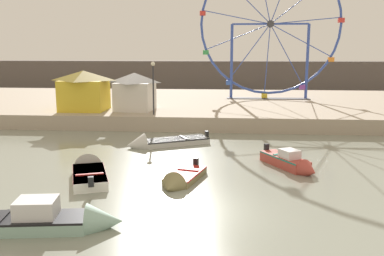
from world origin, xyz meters
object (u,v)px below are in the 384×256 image
carnival_booth_yellow_awning (84,90)px  motorboat_pale_grey (159,143)px  ferris_wheel_blue_frame (270,26)px  promenade_lamp_near (153,80)px  motorboat_olive_wood (180,180)px  motorboat_white_red_stripe (89,171)px  motorboat_faded_red (291,162)px  carnival_booth_white_ticket (135,91)px  motorboat_seafoam (50,220)px

carnival_booth_yellow_awning → motorboat_pale_grey: bearing=-46.0°
ferris_wheel_blue_frame → promenade_lamp_near: ferris_wheel_blue_frame is taller
promenade_lamp_near → ferris_wheel_blue_frame: bearing=49.5°
motorboat_olive_wood → ferris_wheel_blue_frame: bearing=-179.1°
motorboat_white_red_stripe → motorboat_olive_wood: bearing=-120.5°
motorboat_faded_red → carnival_booth_white_ticket: carnival_booth_white_ticket is taller
motorboat_seafoam → ferris_wheel_blue_frame: ferris_wheel_blue_frame is taller
motorboat_faded_red → carnival_booth_yellow_awning: carnival_booth_yellow_awning is taller
motorboat_olive_wood → motorboat_seafoam: (-3.93, -5.45, 0.15)m
ferris_wheel_blue_frame → carnival_booth_white_ticket: size_ratio=4.16×
motorboat_white_red_stripe → ferris_wheel_blue_frame: bearing=-44.8°
motorboat_white_red_stripe → promenade_lamp_near: promenade_lamp_near is taller
carnival_booth_white_ticket → motorboat_pale_grey: bearing=-63.2°
motorboat_pale_grey → promenade_lamp_near: 6.85m
ferris_wheel_blue_frame → carnival_booth_white_ticket: ferris_wheel_blue_frame is taller
motorboat_olive_wood → motorboat_pale_grey: bearing=-148.9°
motorboat_white_red_stripe → motorboat_olive_wood: size_ratio=1.21×
ferris_wheel_blue_frame → motorboat_white_red_stripe: bearing=-114.3°
motorboat_pale_grey → ferris_wheel_blue_frame: size_ratio=0.38×
motorboat_white_red_stripe → motorboat_seafoam: motorboat_seafoam is taller
motorboat_olive_wood → carnival_booth_yellow_awning: (-9.66, 15.30, 2.66)m
motorboat_olive_wood → carnival_booth_yellow_awning: carnival_booth_yellow_awning is taller
ferris_wheel_blue_frame → motorboat_pale_grey: bearing=-116.3°
motorboat_white_red_stripe → promenade_lamp_near: size_ratio=1.15×
carnival_booth_yellow_awning → motorboat_olive_wood: bearing=-58.1°
motorboat_faded_red → ferris_wheel_blue_frame: bearing=148.7°
motorboat_white_red_stripe → carnival_booth_white_ticket: bearing=-17.0°
motorboat_white_red_stripe → carnival_booth_yellow_awning: bearing=-1.3°
motorboat_olive_wood → promenade_lamp_near: (-3.55, 13.39, 3.60)m
motorboat_faded_red → ferris_wheel_blue_frame: ferris_wheel_blue_frame is taller
motorboat_white_red_stripe → motorboat_pale_grey: bearing=-39.6°
motorboat_seafoam → promenade_lamp_near: promenade_lamp_near is taller
motorboat_olive_wood → motorboat_seafoam: 6.72m
carnival_booth_yellow_awning → carnival_booth_white_ticket: (4.15, 0.41, -0.09)m
motorboat_pale_grey → motorboat_white_red_stripe: (-2.39, -6.88, 0.03)m
motorboat_faded_red → motorboat_white_red_stripe: bearing=-107.2°
motorboat_white_red_stripe → carnival_booth_white_ticket: size_ratio=1.35×
motorboat_pale_grey → ferris_wheel_blue_frame: ferris_wheel_blue_frame is taller
carnival_booth_yellow_awning → promenade_lamp_near: (6.12, -1.90, 0.94)m
motorboat_pale_grey → motorboat_faded_red: (7.73, -4.69, 0.14)m
motorboat_faded_red → carnival_booth_white_ticket: bearing=-168.5°
motorboat_pale_grey → promenade_lamp_near: promenade_lamp_near is taller
carnival_booth_yellow_awning → carnival_booth_white_ticket: size_ratio=1.14×
ferris_wheel_blue_frame → promenade_lamp_near: bearing=-130.5°
ferris_wheel_blue_frame → carnival_booth_yellow_awning: ferris_wheel_blue_frame is taller
carnival_booth_yellow_awning → promenade_lamp_near: promenade_lamp_near is taller
motorboat_olive_wood → carnival_booth_white_ticket: size_ratio=1.12×
motorboat_seafoam → carnival_booth_yellow_awning: bearing=97.2°
motorboat_white_red_stripe → ferris_wheel_blue_frame: size_ratio=0.32×
motorboat_olive_wood → carnival_booth_white_ticket: carnival_booth_white_ticket is taller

